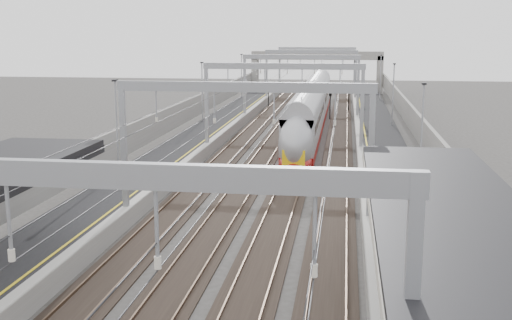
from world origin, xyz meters
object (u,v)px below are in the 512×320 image
(train, at_px, (311,112))
(bench, at_px, (421,304))
(signal_green, at_px, (268,91))
(overbridge, at_px, (317,61))

(train, xyz_separation_m, bench, (6.00, -45.95, -0.36))
(signal_green, bearing_deg, overbridge, 78.14)
(bench, height_order, signal_green, signal_green)
(bench, bearing_deg, overbridge, 94.77)
(signal_green, bearing_deg, train, -70.83)
(train, height_order, bench, train)
(overbridge, distance_m, signal_green, 25.46)
(overbridge, height_order, bench, overbridge)
(overbridge, bearing_deg, signal_green, -101.86)
(overbridge, relative_size, train, 0.47)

